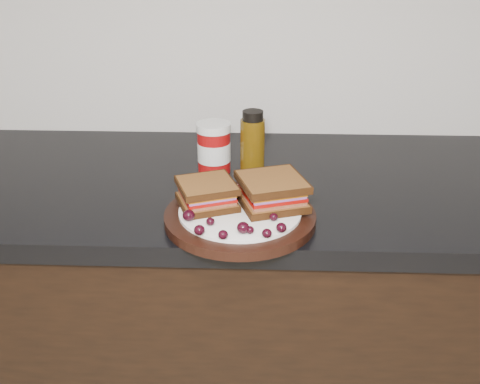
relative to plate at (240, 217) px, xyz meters
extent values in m
cube|color=black|center=(-0.12, 0.20, -0.48)|extent=(3.96, 0.58, 0.86)
cube|color=black|center=(-0.12, 0.20, -0.03)|extent=(3.98, 0.60, 0.04)
cylinder|color=black|center=(0.00, 0.00, 0.00)|extent=(0.28, 0.28, 0.02)
ellipsoid|color=black|center=(-0.09, -0.05, 0.03)|extent=(0.02, 0.02, 0.02)
ellipsoid|color=black|center=(-0.05, -0.06, 0.02)|extent=(0.02, 0.02, 0.01)
ellipsoid|color=black|center=(-0.06, -0.09, 0.02)|extent=(0.02, 0.02, 0.02)
ellipsoid|color=black|center=(-0.02, -0.11, 0.02)|extent=(0.02, 0.02, 0.02)
ellipsoid|color=black|center=(0.01, -0.09, 0.03)|extent=(0.02, 0.02, 0.02)
ellipsoid|color=black|center=(0.02, -0.09, 0.02)|extent=(0.01, 0.01, 0.01)
ellipsoid|color=black|center=(0.05, -0.10, 0.02)|extent=(0.02, 0.02, 0.02)
ellipsoid|color=black|center=(0.07, -0.08, 0.02)|extent=(0.02, 0.02, 0.02)
ellipsoid|color=black|center=(0.06, -0.04, 0.02)|extent=(0.02, 0.02, 0.01)
ellipsoid|color=black|center=(0.05, -0.03, 0.02)|extent=(0.02, 0.02, 0.02)
ellipsoid|color=black|center=(0.07, 0.02, 0.02)|extent=(0.02, 0.02, 0.02)
ellipsoid|color=black|center=(0.06, 0.03, 0.02)|extent=(0.02, 0.02, 0.02)
ellipsoid|color=black|center=(0.06, 0.05, 0.02)|extent=(0.02, 0.02, 0.02)
ellipsoid|color=black|center=(-0.07, 0.05, 0.02)|extent=(0.02, 0.02, 0.02)
ellipsoid|color=black|center=(-0.08, 0.01, 0.02)|extent=(0.02, 0.02, 0.02)
ellipsoid|color=black|center=(-0.06, -0.01, 0.02)|extent=(0.02, 0.02, 0.02)
ellipsoid|color=black|center=(-0.05, 0.05, 0.02)|extent=(0.02, 0.02, 0.02)
ellipsoid|color=black|center=(-0.06, 0.03, 0.02)|extent=(0.02, 0.02, 0.02)
ellipsoid|color=black|center=(-0.08, 0.01, 0.02)|extent=(0.02, 0.02, 0.02)
cylinder|color=maroon|center=(-0.07, 0.23, 0.05)|extent=(0.09, 0.09, 0.11)
cylinder|color=#4A3207|center=(0.02, 0.21, 0.06)|extent=(0.07, 0.07, 0.15)
camera|label=1|loc=(0.03, -0.87, 0.47)|focal=40.00mm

